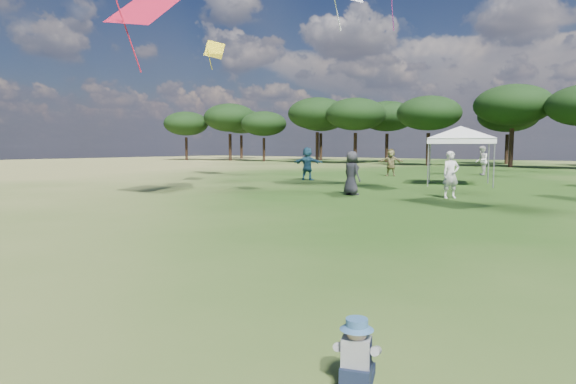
% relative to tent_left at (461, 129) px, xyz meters
% --- Properties ---
extents(tent_left, '(5.75, 5.75, 3.14)m').
position_rel_tent_left_xyz_m(tent_left, '(0.00, 0.00, 0.00)').
color(tent_left, gray).
rests_on(tent_left, ground).
extents(toddler, '(0.41, 0.45, 0.55)m').
position_rel_tent_left_xyz_m(toddler, '(5.87, -20.38, -2.47)').
color(toddler, '#151D31').
rests_on(toddler, ground).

